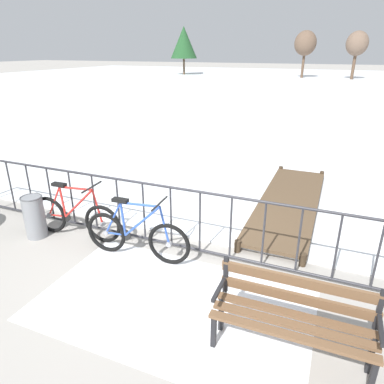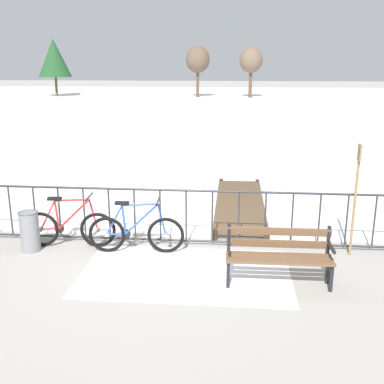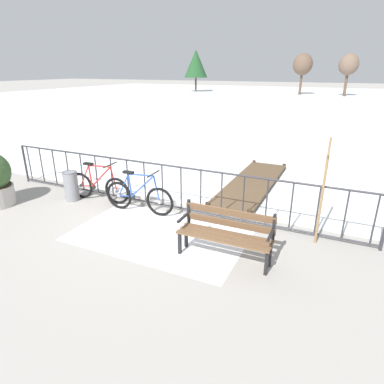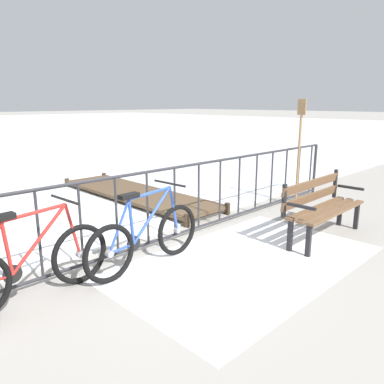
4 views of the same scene
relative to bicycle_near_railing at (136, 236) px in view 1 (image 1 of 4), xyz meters
name	(u,v)px [view 1 (image 1 of 4)]	position (x,y,z in m)	size (l,w,h in m)	color
ground_plane	(172,248)	(0.37, 0.43, -0.37)	(160.00, 160.00, 0.00)	#9E9991
frozen_pond	(316,86)	(0.37, 28.83, -0.35)	(80.00, 56.00, 0.03)	white
snow_patch	(173,304)	(0.96, -0.77, -0.36)	(3.37, 2.02, 0.01)	white
railing_fence	(171,217)	(0.37, 0.43, 0.19)	(9.06, 0.06, 1.07)	#2D2D33
bicycle_near_railing	(136,236)	(0.00, 0.00, 0.00)	(1.71, 0.52, 0.97)	black
bicycle_second	(75,217)	(-1.28, 0.16, 0.00)	(1.71, 0.52, 0.97)	black
park_bench	(293,312)	(2.41, -0.96, 0.14)	(1.61, 0.50, 0.89)	brown
trash_bin	(34,216)	(-1.91, -0.09, 0.00)	(0.35, 0.35, 0.73)	gray
wooden_dock	(289,202)	(1.87, 2.75, -0.25)	(1.10, 4.13, 0.20)	brown
tree_far_west	(305,43)	(-1.92, 38.30, 3.16)	(2.30, 2.30, 4.83)	brown
tree_west_mid	(184,42)	(-16.20, 38.43, 3.35)	(3.22, 3.22, 5.55)	brown
tree_centre	(357,44)	(3.16, 37.99, 3.09)	(2.16, 2.16, 4.70)	brown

